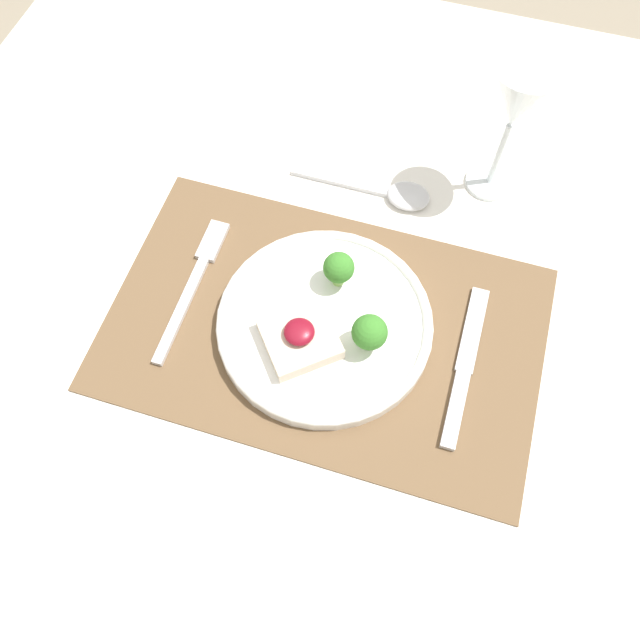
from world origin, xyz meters
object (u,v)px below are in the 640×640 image
at_px(dinner_plate, 321,323).
at_px(wine_glass_near, 519,101).
at_px(fork, 196,279).
at_px(knife, 463,375).
at_px(spoon, 395,193).

distance_m(dinner_plate, wine_glass_near, 0.33).
bearing_deg(fork, knife, -7.28).
bearing_deg(spoon, fork, -135.69).
bearing_deg(wine_glass_near, fork, -141.20).
xyz_separation_m(spoon, wine_glass_near, (0.11, 0.06, 0.13)).
xyz_separation_m(fork, spoon, (0.20, 0.19, 0.00)).
xyz_separation_m(dinner_plate, spoon, (0.04, 0.21, -0.01)).
bearing_deg(spoon, dinner_plate, -99.65).
distance_m(fork, knife, 0.33).
relative_size(fork, knife, 1.00).
bearing_deg(knife, dinner_plate, 178.22).
bearing_deg(fork, wine_glass_near, 36.61).
relative_size(knife, wine_glass_near, 1.05).
height_order(dinner_plate, fork, dinner_plate).
bearing_deg(wine_glass_near, spoon, -153.10).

